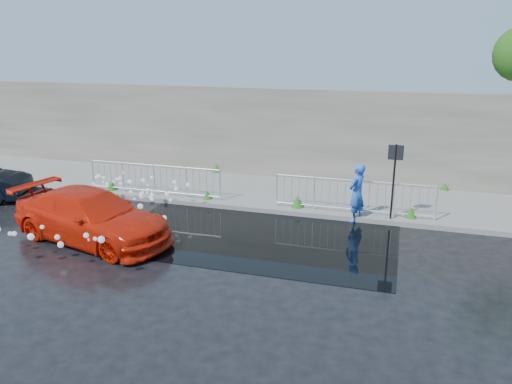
% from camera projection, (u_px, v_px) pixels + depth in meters
% --- Properties ---
extents(ground, '(90.00, 90.00, 0.00)m').
position_uv_depth(ground, '(229.00, 246.00, 13.78)').
color(ground, black).
rests_on(ground, ground).
extents(pavement, '(30.00, 4.00, 0.15)m').
position_uv_depth(pavement, '(274.00, 193.00, 18.34)').
color(pavement, gray).
rests_on(pavement, ground).
extents(curb, '(30.00, 0.25, 0.16)m').
position_uv_depth(curb, '(259.00, 209.00, 16.50)').
color(curb, gray).
rests_on(curb, ground).
extents(retaining_wall, '(30.00, 0.60, 3.50)m').
position_uv_depth(retaining_wall, '(289.00, 133.00, 19.82)').
color(retaining_wall, '#5B584D').
rests_on(retaining_wall, pavement).
extents(puddle, '(8.00, 5.00, 0.01)m').
position_uv_depth(puddle, '(257.00, 235.00, 14.55)').
color(puddle, black).
rests_on(puddle, ground).
extents(sign_post, '(0.45, 0.06, 2.50)m').
position_uv_depth(sign_post, '(394.00, 170.00, 14.97)').
color(sign_post, black).
rests_on(sign_post, ground).
extents(railing_left, '(5.05, 0.05, 1.10)m').
position_uv_depth(railing_left, '(154.00, 178.00, 17.72)').
color(railing_left, silver).
rests_on(railing_left, pavement).
extents(railing_right, '(5.05, 0.05, 1.10)m').
position_uv_depth(railing_right, '(353.00, 195.00, 15.81)').
color(railing_right, silver).
rests_on(railing_right, pavement).
extents(weeds, '(12.17, 3.93, 0.39)m').
position_uv_depth(weeds, '(265.00, 190.00, 17.80)').
color(weeds, '#154813').
rests_on(weeds, pavement).
extents(water_spray, '(3.61, 5.49, 1.00)m').
position_uv_depth(water_spray, '(113.00, 203.00, 14.99)').
color(water_spray, white).
rests_on(water_spray, ground).
extents(red_car, '(5.24, 3.05, 1.43)m').
position_uv_depth(red_car, '(91.00, 217.00, 13.97)').
color(red_car, red).
rests_on(red_car, ground).
extents(person, '(0.69, 0.80, 1.85)m').
position_uv_depth(person, '(357.00, 193.00, 15.40)').
color(person, blue).
rests_on(person, ground).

